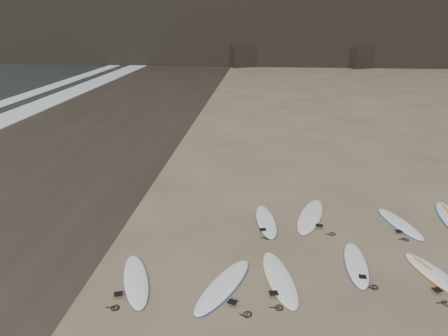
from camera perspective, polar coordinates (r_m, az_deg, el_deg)
The scene contains 10 objects.
ground at distance 11.82m, azimuth 19.16°, elevation -12.57°, with size 240.00×240.00×0.00m, color #897559.
wet_sand at distance 22.97m, azimuth -21.04°, elevation 2.88°, with size 12.00×200.00×0.01m, color #383026.
surfboard_0 at distance 10.61m, azimuth -0.10°, elevation -15.08°, with size 0.60×2.52×0.09m, color white.
surfboard_1 at distance 10.94m, azimuth 7.27°, elevation -14.06°, with size 0.59×2.46×0.09m, color white.
surfboard_2 at distance 11.89m, azimuth 16.88°, elevation -11.89°, with size 0.53×2.23×0.08m, color white.
surfboard_3 at distance 12.09m, azimuth 26.22°, elevation -12.62°, with size 0.56×2.34×0.08m, color white.
surfboard_5 at distance 13.59m, azimuth 5.51°, elevation -6.90°, with size 0.55×2.31×0.08m, color white.
surfboard_6 at distance 14.12m, azimuth 11.22°, elevation -6.13°, with size 0.64×2.68×0.10m, color white.
surfboard_7 at distance 14.43m, azimuth 21.98°, elevation -6.71°, with size 0.53×2.22×0.08m, color white.
surfboard_11 at distance 11.00m, azimuth -11.44°, elevation -14.15°, with size 0.56×2.35×0.08m, color white.
Camera 1 is at (-2.91, -9.72, 6.06)m, focal length 35.00 mm.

